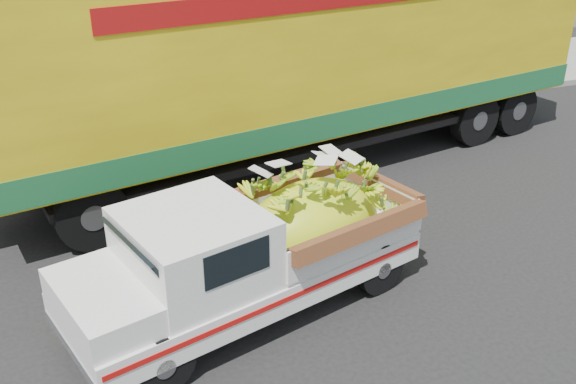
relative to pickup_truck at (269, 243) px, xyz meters
name	(u,v)px	position (x,y,z in m)	size (l,w,h in m)	color
ground	(269,314)	(-0.12, -0.31, -0.85)	(100.00, 100.00, 0.00)	black
curb	(164,133)	(-0.12, 6.52, -0.78)	(60.00, 0.25, 0.15)	gray
sidewalk	(147,105)	(-0.12, 8.62, -0.78)	(60.00, 4.00, 0.14)	gray
pickup_truck	(269,243)	(0.00, 0.00, 0.00)	(4.80, 2.80, 1.59)	black
semi_trailer	(310,55)	(2.25, 4.08, 1.27)	(12.08, 4.71, 3.80)	black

